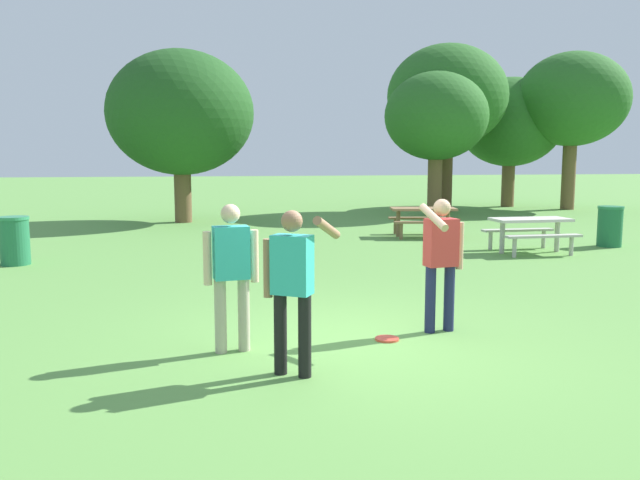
{
  "coord_description": "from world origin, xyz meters",
  "views": [
    {
      "loc": [
        -1.63,
        -7.17,
        2.17
      ],
      "look_at": [
        -0.14,
        1.56,
        1.0
      ],
      "focal_mm": 36.37,
      "sensor_mm": 36.0,
      "label": 1
    }
  ],
  "objects_px": {
    "tree_broad_center": "(436,117)",
    "person_bystander": "(293,280)",
    "picnic_table_far": "(423,216)",
    "trash_can_beside_table": "(15,241)",
    "tree_far_right": "(447,97)",
    "frisbee": "(387,339)",
    "tree_slender_mid": "(510,123)",
    "person_catcher": "(441,255)",
    "tree_tall_left": "(181,113)",
    "person_thrower": "(231,268)",
    "trash_can_further_along": "(610,226)",
    "picnic_table_near": "(530,228)",
    "tree_back_left": "(572,100)"
  },
  "relations": [
    {
      "from": "tree_broad_center",
      "to": "person_bystander",
      "type": "bearing_deg",
      "value": -114.13
    },
    {
      "from": "picnic_table_far",
      "to": "tree_broad_center",
      "type": "bearing_deg",
      "value": 67.58
    },
    {
      "from": "trash_can_beside_table",
      "to": "tree_far_right",
      "type": "distance_m",
      "value": 16.64
    },
    {
      "from": "frisbee",
      "to": "trash_can_beside_table",
      "type": "xyz_separation_m",
      "value": [
        -5.85,
        6.35,
        0.47
      ]
    },
    {
      "from": "tree_slender_mid",
      "to": "trash_can_beside_table",
      "type": "bearing_deg",
      "value": -143.35
    },
    {
      "from": "person_catcher",
      "to": "picnic_table_far",
      "type": "height_order",
      "value": "person_catcher"
    },
    {
      "from": "person_bystander",
      "to": "tree_broad_center",
      "type": "xyz_separation_m",
      "value": [
        7.11,
        15.88,
        2.52
      ]
    },
    {
      "from": "person_bystander",
      "to": "tree_broad_center",
      "type": "height_order",
      "value": "tree_broad_center"
    },
    {
      "from": "frisbee",
      "to": "tree_broad_center",
      "type": "relative_size",
      "value": 0.06
    },
    {
      "from": "tree_tall_left",
      "to": "tree_broad_center",
      "type": "bearing_deg",
      "value": 4.5
    },
    {
      "from": "trash_can_beside_table",
      "to": "tree_slender_mid",
      "type": "distance_m",
      "value": 20.45
    },
    {
      "from": "person_bystander",
      "to": "frisbee",
      "type": "relative_size",
      "value": 5.79
    },
    {
      "from": "person_thrower",
      "to": "picnic_table_far",
      "type": "relative_size",
      "value": 0.86
    },
    {
      "from": "tree_broad_center",
      "to": "picnic_table_far",
      "type": "bearing_deg",
      "value": -112.42
    },
    {
      "from": "person_thrower",
      "to": "trash_can_further_along",
      "type": "relative_size",
      "value": 1.71
    },
    {
      "from": "trash_can_beside_table",
      "to": "tree_broad_center",
      "type": "relative_size",
      "value": 0.19
    },
    {
      "from": "person_catcher",
      "to": "picnic_table_near",
      "type": "distance_m",
      "value": 7.29
    },
    {
      "from": "picnic_table_far",
      "to": "trash_can_beside_table",
      "type": "height_order",
      "value": "trash_can_beside_table"
    },
    {
      "from": "person_catcher",
      "to": "tree_far_right",
      "type": "relative_size",
      "value": 0.26
    },
    {
      "from": "tree_far_right",
      "to": "person_catcher",
      "type": "bearing_deg",
      "value": -110.66
    },
    {
      "from": "frisbee",
      "to": "tree_tall_left",
      "type": "xyz_separation_m",
      "value": [
        -2.88,
        14.16,
        3.46
      ]
    },
    {
      "from": "tree_slender_mid",
      "to": "person_bystander",
      "type": "bearing_deg",
      "value": -120.85
    },
    {
      "from": "person_thrower",
      "to": "tree_far_right",
      "type": "height_order",
      "value": "tree_far_right"
    },
    {
      "from": "person_bystander",
      "to": "tree_back_left",
      "type": "bearing_deg",
      "value": 53.01
    },
    {
      "from": "trash_can_beside_table",
      "to": "tree_tall_left",
      "type": "xyz_separation_m",
      "value": [
        2.98,
        7.81,
        2.99
      ]
    },
    {
      "from": "frisbee",
      "to": "trash_can_beside_table",
      "type": "height_order",
      "value": "trash_can_beside_table"
    },
    {
      "from": "picnic_table_near",
      "to": "tree_tall_left",
      "type": "bearing_deg",
      "value": 134.47
    },
    {
      "from": "picnic_table_far",
      "to": "tree_far_right",
      "type": "distance_m",
      "value": 8.68
    },
    {
      "from": "trash_can_further_along",
      "to": "tree_tall_left",
      "type": "relative_size",
      "value": 0.18
    },
    {
      "from": "tree_slender_mid",
      "to": "trash_can_further_along",
      "type": "bearing_deg",
      "value": -104.57
    },
    {
      "from": "person_bystander",
      "to": "tree_back_left",
      "type": "xyz_separation_m",
      "value": [
        13.35,
        17.72,
        3.34
      ]
    },
    {
      "from": "tree_broad_center",
      "to": "tree_tall_left",
      "type": "bearing_deg",
      "value": -175.5
    },
    {
      "from": "person_catcher",
      "to": "person_bystander",
      "type": "height_order",
      "value": "same"
    },
    {
      "from": "picnic_table_near",
      "to": "tree_broad_center",
      "type": "distance_m",
      "value": 9.23
    },
    {
      "from": "person_thrower",
      "to": "person_catcher",
      "type": "relative_size",
      "value": 1.0
    },
    {
      "from": "tree_tall_left",
      "to": "tree_far_right",
      "type": "distance_m",
      "value": 10.01
    },
    {
      "from": "tree_tall_left",
      "to": "tree_broad_center",
      "type": "relative_size",
      "value": 1.08
    },
    {
      "from": "picnic_table_far",
      "to": "tree_far_right",
      "type": "height_order",
      "value": "tree_far_right"
    },
    {
      "from": "picnic_table_far",
      "to": "tree_back_left",
      "type": "height_order",
      "value": "tree_back_left"
    },
    {
      "from": "person_thrower",
      "to": "tree_back_left",
      "type": "relative_size",
      "value": 0.27
    },
    {
      "from": "person_catcher",
      "to": "tree_back_left",
      "type": "relative_size",
      "value": 0.27
    },
    {
      "from": "person_thrower",
      "to": "frisbee",
      "type": "distance_m",
      "value": 2.04
    },
    {
      "from": "person_catcher",
      "to": "tree_broad_center",
      "type": "xyz_separation_m",
      "value": [
        5.13,
        14.61,
        2.52
      ]
    },
    {
      "from": "tree_tall_left",
      "to": "tree_slender_mid",
      "type": "height_order",
      "value": "tree_tall_left"
    },
    {
      "from": "tree_slender_mid",
      "to": "tree_far_right",
      "type": "bearing_deg",
      "value": -150.36
    },
    {
      "from": "frisbee",
      "to": "tree_slender_mid",
      "type": "bearing_deg",
      "value": 60.62
    },
    {
      "from": "person_thrower",
      "to": "person_catcher",
      "type": "xyz_separation_m",
      "value": [
        2.55,
        0.39,
        0.02
      ]
    },
    {
      "from": "person_thrower",
      "to": "tree_far_right",
      "type": "distance_m",
      "value": 18.98
    },
    {
      "from": "person_thrower",
      "to": "tree_slender_mid",
      "type": "relative_size",
      "value": 0.31
    },
    {
      "from": "person_bystander",
      "to": "picnic_table_far",
      "type": "xyz_separation_m",
      "value": [
        4.82,
        10.32,
        -0.4
      ]
    }
  ]
}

